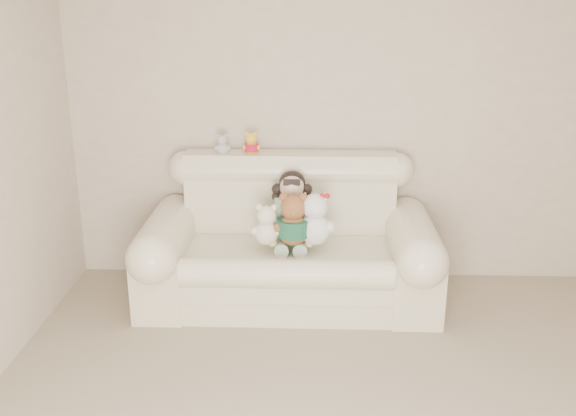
% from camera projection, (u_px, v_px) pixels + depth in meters
% --- Properties ---
extents(wall_back, '(4.50, 0.00, 4.50)m').
position_uv_depth(wall_back, '(369.00, 113.00, 4.87)').
color(wall_back, '#B09E8C').
rests_on(wall_back, ground).
extents(sofa, '(2.10, 0.95, 1.03)m').
position_uv_depth(sofa, '(289.00, 235.00, 4.66)').
color(sofa, beige).
rests_on(sofa, floor).
extents(seated_child, '(0.39, 0.45, 0.54)m').
position_uv_depth(seated_child, '(292.00, 208.00, 4.68)').
color(seated_child, '#337740').
rests_on(seated_child, sofa).
extents(brown_teddy, '(0.32, 0.27, 0.44)m').
position_uv_depth(brown_teddy, '(293.00, 214.00, 4.46)').
color(brown_teddy, brown).
rests_on(brown_teddy, sofa).
extents(white_cat, '(0.35, 0.32, 0.44)m').
position_uv_depth(white_cat, '(315.00, 213.00, 4.47)').
color(white_cat, white).
rests_on(white_cat, sofa).
extents(cream_teddy, '(0.25, 0.22, 0.34)m').
position_uv_depth(cream_teddy, '(267.00, 221.00, 4.48)').
color(cream_teddy, beige).
rests_on(cream_teddy, sofa).
extents(yellow_mini_bear, '(0.16, 0.14, 0.20)m').
position_uv_depth(yellow_mini_bear, '(251.00, 141.00, 4.81)').
color(yellow_mini_bear, yellow).
rests_on(yellow_mini_bear, sofa).
extents(grey_mini_plush, '(0.14, 0.13, 0.19)m').
position_uv_depth(grey_mini_plush, '(222.00, 142.00, 4.82)').
color(grey_mini_plush, silver).
rests_on(grey_mini_plush, sofa).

